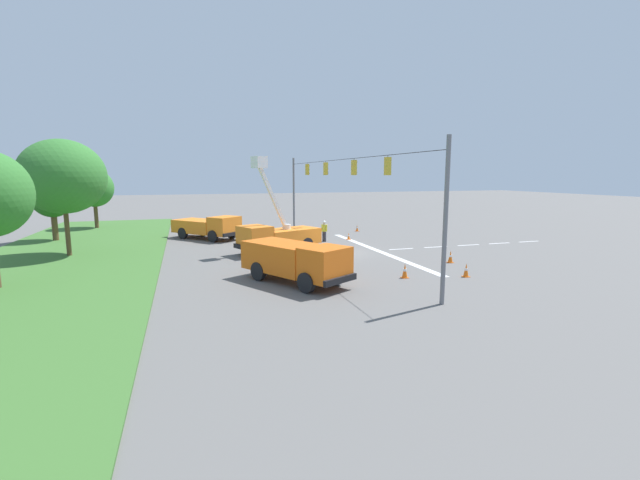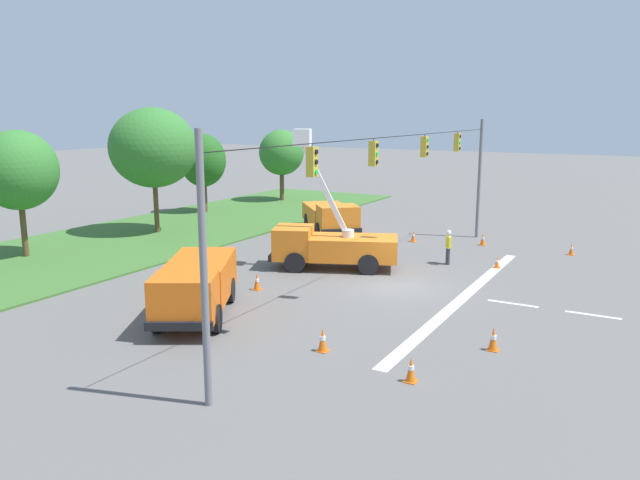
{
  "view_description": "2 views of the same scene",
  "coord_description": "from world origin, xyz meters",
  "px_view_note": "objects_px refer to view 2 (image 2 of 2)",
  "views": [
    {
      "loc": [
        -28.47,
        10.5,
        5.57
      ],
      "look_at": [
        -2.33,
        2.15,
        1.37
      ],
      "focal_mm": 24.0,
      "sensor_mm": 36.0,
      "label": 1
    },
    {
      "loc": [
        -24.89,
        -10.0,
        7.55
      ],
      "look_at": [
        -1.57,
        3.01,
        2.11
      ],
      "focal_mm": 35.0,
      "sensor_mm": 36.0,
      "label": 2
    }
  ],
  "objects_px": {
    "traffic_cone_foreground_left": "(323,340)",
    "traffic_cone_far_left": "(497,262)",
    "utility_truck_bucket_lift": "(330,243)",
    "traffic_cone_mid_right": "(483,239)",
    "utility_truck_support_far": "(331,216)",
    "traffic_cone_near_bucket": "(493,339)",
    "utility_truck_support_near": "(196,284)",
    "road_worker": "(448,245)",
    "tree_east": "(153,148)",
    "tree_far_east": "(203,161)",
    "traffic_cone_lane_edge_a": "(571,249)",
    "traffic_cone_mid_left": "(257,281)",
    "traffic_cone_lane_edge_b": "(411,369)",
    "traffic_cone_foreground_right": "(413,236)",
    "tree_east_end": "(282,153)",
    "tree_centre": "(18,170)"
  },
  "relations": [
    {
      "from": "traffic_cone_foreground_left",
      "to": "traffic_cone_far_left",
      "type": "relative_size",
      "value": 1.3
    },
    {
      "from": "utility_truck_bucket_lift",
      "to": "traffic_cone_mid_right",
      "type": "distance_m",
      "value": 10.56
    },
    {
      "from": "utility_truck_bucket_lift",
      "to": "utility_truck_support_far",
      "type": "relative_size",
      "value": 1.07
    },
    {
      "from": "utility_truck_bucket_lift",
      "to": "traffic_cone_near_bucket",
      "type": "relative_size",
      "value": 8.71
    },
    {
      "from": "utility_truck_support_near",
      "to": "road_worker",
      "type": "bearing_deg",
      "value": -24.52
    },
    {
      "from": "traffic_cone_mid_right",
      "to": "traffic_cone_foreground_left",
      "type": "bearing_deg",
      "value": 179.49
    },
    {
      "from": "tree_east",
      "to": "utility_truck_support_near",
      "type": "distance_m",
      "value": 17.91
    },
    {
      "from": "tree_far_east",
      "to": "traffic_cone_lane_edge_a",
      "type": "bearing_deg",
      "value": -93.61
    },
    {
      "from": "traffic_cone_mid_left",
      "to": "traffic_cone_lane_edge_b",
      "type": "bearing_deg",
      "value": -121.48
    },
    {
      "from": "tree_far_east",
      "to": "traffic_cone_foreground_right",
      "type": "relative_size",
      "value": 8.59
    },
    {
      "from": "tree_east_end",
      "to": "traffic_cone_foreground_left",
      "type": "bearing_deg",
      "value": -145.31
    },
    {
      "from": "utility_truck_bucket_lift",
      "to": "traffic_cone_mid_left",
      "type": "height_order",
      "value": "utility_truck_bucket_lift"
    },
    {
      "from": "tree_east_end",
      "to": "utility_truck_support_far",
      "type": "bearing_deg",
      "value": -135.66
    },
    {
      "from": "utility_truck_bucket_lift",
      "to": "utility_truck_support_near",
      "type": "bearing_deg",
      "value": 174.01
    },
    {
      "from": "traffic_cone_near_bucket",
      "to": "tree_east_end",
      "type": "bearing_deg",
      "value": 43.48
    },
    {
      "from": "road_worker",
      "to": "traffic_cone_near_bucket",
      "type": "distance_m",
      "value": 11.83
    },
    {
      "from": "tree_east_end",
      "to": "utility_truck_support_near",
      "type": "bearing_deg",
      "value": -153.35
    },
    {
      "from": "tree_east_end",
      "to": "traffic_cone_far_left",
      "type": "distance_m",
      "value": 27.09
    },
    {
      "from": "traffic_cone_far_left",
      "to": "tree_east_end",
      "type": "bearing_deg",
      "value": 56.04
    },
    {
      "from": "tree_centre",
      "to": "traffic_cone_lane_edge_a",
      "type": "relative_size",
      "value": 10.47
    },
    {
      "from": "utility_truck_support_far",
      "to": "tree_east_end",
      "type": "bearing_deg",
      "value": 44.34
    },
    {
      "from": "traffic_cone_near_bucket",
      "to": "traffic_cone_lane_edge_b",
      "type": "xyz_separation_m",
      "value": [
        -3.57,
        1.46,
        -0.02
      ]
    },
    {
      "from": "tree_centre",
      "to": "utility_truck_support_near",
      "type": "xyz_separation_m",
      "value": [
        -3.07,
        -14.23,
        -3.42
      ]
    },
    {
      "from": "traffic_cone_near_bucket",
      "to": "traffic_cone_lane_edge_b",
      "type": "relative_size",
      "value": 1.04
    },
    {
      "from": "traffic_cone_lane_edge_a",
      "to": "traffic_cone_far_left",
      "type": "bearing_deg",
      "value": 149.92
    },
    {
      "from": "tree_east",
      "to": "traffic_cone_lane_edge_b",
      "type": "xyz_separation_m",
      "value": [
        -13.25,
        -22.26,
        -5.06
      ]
    },
    {
      "from": "traffic_cone_foreground_right",
      "to": "utility_truck_support_near",
      "type": "bearing_deg",
      "value": 172.72
    },
    {
      "from": "utility_truck_support_near",
      "to": "traffic_cone_near_bucket",
      "type": "distance_m",
      "value": 10.92
    },
    {
      "from": "traffic_cone_mid_left",
      "to": "traffic_cone_near_bucket",
      "type": "bearing_deg",
      "value": -101.14
    },
    {
      "from": "road_worker",
      "to": "traffic_cone_foreground_right",
      "type": "relative_size",
      "value": 2.51
    },
    {
      "from": "traffic_cone_foreground_right",
      "to": "traffic_cone_far_left",
      "type": "distance_m",
      "value": 7.2
    },
    {
      "from": "tree_far_east",
      "to": "traffic_cone_foreground_right",
      "type": "distance_m",
      "value": 18.52
    },
    {
      "from": "tree_east_end",
      "to": "traffic_cone_mid_right",
      "type": "relative_size",
      "value": 8.38
    },
    {
      "from": "utility_truck_support_near",
      "to": "tree_far_east",
      "type": "bearing_deg",
      "value": 38.77
    },
    {
      "from": "tree_east",
      "to": "utility_truck_bucket_lift",
      "type": "distance_m",
      "value": 14.77
    },
    {
      "from": "utility_truck_bucket_lift",
      "to": "traffic_cone_near_bucket",
      "type": "height_order",
      "value": "utility_truck_bucket_lift"
    },
    {
      "from": "traffic_cone_mid_left",
      "to": "traffic_cone_lane_edge_b",
      "type": "xyz_separation_m",
      "value": [
        -5.69,
        -9.29,
        -0.0
      ]
    },
    {
      "from": "road_worker",
      "to": "traffic_cone_far_left",
      "type": "relative_size",
      "value": 2.92
    },
    {
      "from": "utility_truck_bucket_lift",
      "to": "road_worker",
      "type": "relative_size",
      "value": 3.85
    },
    {
      "from": "traffic_cone_foreground_right",
      "to": "traffic_cone_lane_edge_a",
      "type": "bearing_deg",
      "value": -84.64
    },
    {
      "from": "traffic_cone_foreground_left",
      "to": "traffic_cone_far_left",
      "type": "distance_m",
      "value": 14.12
    },
    {
      "from": "tree_centre",
      "to": "traffic_cone_far_left",
      "type": "bearing_deg",
      "value": -65.86
    },
    {
      "from": "utility_truck_support_near",
      "to": "traffic_cone_lane_edge_b",
      "type": "height_order",
      "value": "utility_truck_support_near"
    },
    {
      "from": "tree_centre",
      "to": "road_worker",
      "type": "relative_size",
      "value": 3.8
    },
    {
      "from": "utility_truck_support_near",
      "to": "traffic_cone_mid_left",
      "type": "bearing_deg",
      "value": 0.45
    },
    {
      "from": "traffic_cone_foreground_left",
      "to": "traffic_cone_mid_right",
      "type": "bearing_deg",
      "value": -0.51
    },
    {
      "from": "traffic_cone_mid_left",
      "to": "tree_far_east",
      "type": "bearing_deg",
      "value": 45.23
    },
    {
      "from": "road_worker",
      "to": "utility_truck_support_near",
      "type": "bearing_deg",
      "value": 155.48
    },
    {
      "from": "tree_centre",
      "to": "traffic_cone_foreground_left",
      "type": "height_order",
      "value": "tree_centre"
    },
    {
      "from": "traffic_cone_far_left",
      "to": "traffic_cone_foreground_right",
      "type": "bearing_deg",
      "value": 55.81
    }
  ]
}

